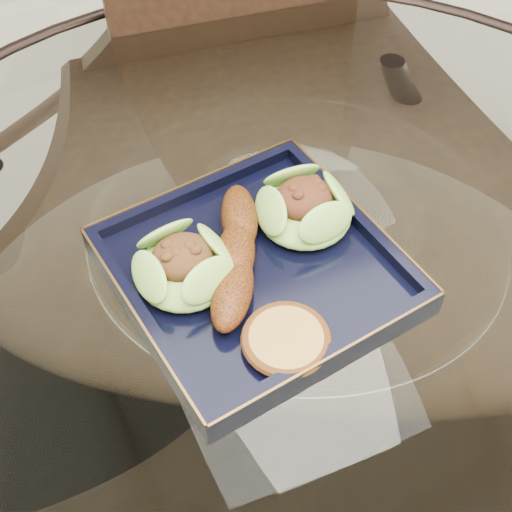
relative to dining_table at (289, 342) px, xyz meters
name	(u,v)px	position (x,y,z in m)	size (l,w,h in m)	color
dining_table	(289,342)	(0.00, 0.00, 0.00)	(1.13, 1.13, 0.77)	white
dining_chair	(274,148)	(0.13, 0.35, -0.01)	(0.50, 0.50, 1.05)	black
navy_plate	(256,274)	(-0.05, -0.01, 0.17)	(0.27, 0.27, 0.02)	black
lettuce_wrap_left	(184,268)	(-0.12, 0.01, 0.20)	(0.10, 0.10, 0.04)	#60942B
lettuce_wrap_right	(304,210)	(0.02, 0.03, 0.20)	(0.10, 0.10, 0.04)	#52912A
roasted_plantain	(236,254)	(-0.07, 0.00, 0.20)	(0.18, 0.04, 0.03)	#662E0A
crumb_patty	(286,340)	(-0.06, -0.11, 0.19)	(0.08, 0.08, 0.01)	gold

